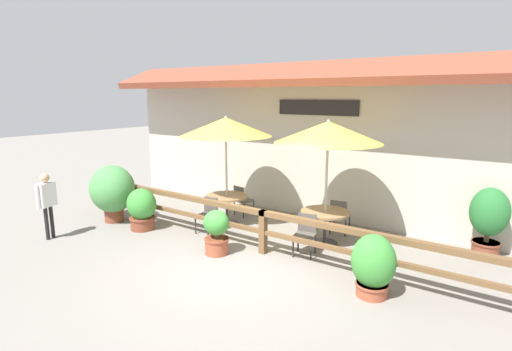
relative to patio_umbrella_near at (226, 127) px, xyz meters
name	(u,v)px	position (x,y,z in m)	size (l,w,h in m)	color
ground_plane	(233,270)	(1.89, -2.17, -2.54)	(60.00, 60.00, 0.00)	gray
building_facade	(327,140)	(1.89, 1.94, -0.37)	(14.28, 1.49, 4.23)	#BCB7A8
patio_railing	(263,222)	(1.89, -1.12, -1.84)	(10.40, 0.14, 0.95)	brown
patio_umbrella_near	(226,127)	(0.00, 0.00, 0.00)	(2.34, 2.34, 2.81)	#B7B2A8
dining_table_near	(227,201)	(0.00, 0.00, -1.92)	(1.10, 1.10, 0.77)	olive
chair_near_streetside	(208,213)	(0.03, -0.78, -2.06)	(0.45, 0.45, 0.86)	#514C47
chair_near_wallside	(242,199)	(-0.09, 0.78, -2.06)	(0.49, 0.49, 0.86)	#514C47
patio_umbrella_middle	(328,132)	(2.73, 0.15, 0.00)	(2.34, 2.34, 2.81)	#B7B2A8
dining_table_middle	(325,218)	(2.73, 0.15, -1.92)	(1.10, 1.10, 0.77)	olive
chair_middle_streetside	(305,232)	(2.66, -0.65, -2.06)	(0.50, 0.50, 0.86)	#514C47
chair_middle_wallside	(339,215)	(2.74, 0.94, -2.06)	(0.47, 0.47, 0.86)	#514C47
potted_plant_corner_fern	(142,208)	(-1.47, -1.56, -2.00)	(0.77, 0.69, 1.05)	brown
potted_plant_small_flowering	(373,265)	(4.43, -1.60, -1.99)	(0.74, 0.67, 1.08)	#9E4C33
potted_plant_tall_tropical	(216,231)	(1.10, -1.71, -2.04)	(0.57, 0.53, 0.95)	#9E4C33
potted_plant_broad_leaf	(113,190)	(-2.61, -1.58, -1.68)	(1.24, 1.12, 1.52)	brown
potted_plant_entrance_palm	(489,218)	(5.81, 1.38, -1.69)	(0.76, 0.68, 1.48)	brown
pedestrian	(47,197)	(-2.72, -3.25, -1.53)	(0.31, 0.53, 1.57)	black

